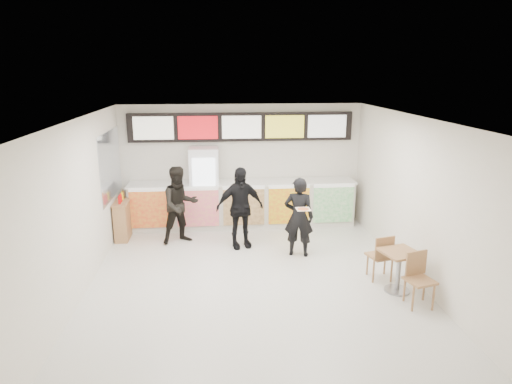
{
  "coord_description": "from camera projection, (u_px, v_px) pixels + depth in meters",
  "views": [
    {
      "loc": [
        -0.65,
        -7.77,
        3.78
      ],
      "look_at": [
        0.16,
        1.2,
        1.38
      ],
      "focal_mm": 32.0,
      "sensor_mm": 36.0,
      "label": 1
    }
  ],
  "objects": [
    {
      "name": "wall_right",
      "position": [
        416.0,
        199.0,
        8.38
      ],
      "size": [
        0.0,
        7.0,
        7.0
      ],
      "primitive_type": "plane",
      "rotation": [
        1.57,
        0.0,
        -1.57
      ],
      "color": "silver",
      "rests_on": "floor"
    },
    {
      "name": "customer_main",
      "position": [
        299.0,
        217.0,
        9.47
      ],
      "size": [
        0.71,
        0.56,
        1.69
      ],
      "primitive_type": "imported",
      "rotation": [
        0.0,
        0.0,
        2.85
      ],
      "color": "black",
      "rests_on": "floor"
    },
    {
      "name": "pizza_slice",
      "position": [
        303.0,
        209.0,
        8.95
      ],
      "size": [
        0.36,
        0.36,
        0.02
      ],
      "color": "beige",
      "rests_on": "customer_main"
    },
    {
      "name": "customer_left",
      "position": [
        180.0,
        205.0,
        10.19
      ],
      "size": [
        1.04,
        0.94,
        1.75
      ],
      "primitive_type": "imported",
      "rotation": [
        0.0,
        0.0,
        0.39
      ],
      "color": "black",
      "rests_on": "floor"
    },
    {
      "name": "service_counter",
      "position": [
        243.0,
        204.0,
        11.34
      ],
      "size": [
        5.56,
        0.77,
        1.14
      ],
      "color": "silver",
      "rests_on": "floor"
    },
    {
      "name": "mirror_panel",
      "position": [
        111.0,
        165.0,
        10.15
      ],
      "size": [
        0.01,
        2.0,
        1.5
      ],
      "primitive_type": "cube",
      "color": "#B2B7BF",
      "rests_on": "wall_left"
    },
    {
      "name": "floor",
      "position": [
        253.0,
        280.0,
        8.51
      ],
      "size": [
        7.0,
        7.0,
        0.0
      ],
      "primitive_type": "plane",
      "color": "beige",
      "rests_on": "ground"
    },
    {
      "name": "ceiling",
      "position": [
        253.0,
        118.0,
        7.73
      ],
      "size": [
        7.0,
        7.0,
        0.0
      ],
      "primitive_type": "plane",
      "rotation": [
        3.14,
        0.0,
        0.0
      ],
      "color": "white",
      "rests_on": "wall_back"
    },
    {
      "name": "customer_mid",
      "position": [
        240.0,
        208.0,
        9.91
      ],
      "size": [
        1.13,
        0.67,
        1.8
      ],
      "primitive_type": "imported",
      "rotation": [
        0.0,
        0.0,
        0.23
      ],
      "color": "black",
      "rests_on": "floor"
    },
    {
      "name": "wall_back",
      "position": [
        242.0,
        164.0,
        11.49
      ],
      "size": [
        6.0,
        0.0,
        6.0
      ],
      "primitive_type": "plane",
      "rotation": [
        1.57,
        0.0,
        0.0
      ],
      "color": "silver",
      "rests_on": "floor"
    },
    {
      "name": "menu_board",
      "position": [
        241.0,
        127.0,
        11.16
      ],
      "size": [
        5.5,
        0.14,
        0.7
      ],
      "color": "black",
      "rests_on": "wall_back"
    },
    {
      "name": "cafe_table",
      "position": [
        399.0,
        264.0,
        7.96
      ],
      "size": [
        0.8,
        1.58,
        0.89
      ],
      "rotation": [
        0.0,
        0.0,
        0.26
      ],
      "color": "#A3714A",
      "rests_on": "floor"
    },
    {
      "name": "wall_left",
      "position": [
        80.0,
        207.0,
        7.86
      ],
      "size": [
        0.0,
        7.0,
        7.0
      ],
      "primitive_type": "plane",
      "rotation": [
        1.57,
        0.0,
        1.57
      ],
      "color": "silver",
      "rests_on": "floor"
    },
    {
      "name": "drinks_fridge",
      "position": [
        205.0,
        188.0,
        11.16
      ],
      "size": [
        0.7,
        0.67,
        2.0
      ],
      "color": "white",
      "rests_on": "floor"
    },
    {
      "name": "condiment_ledge",
      "position": [
        123.0,
        219.0,
        10.53
      ],
      "size": [
        0.32,
        0.8,
        1.06
      ],
      "color": "#A3714A",
      "rests_on": "floor"
    }
  ]
}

